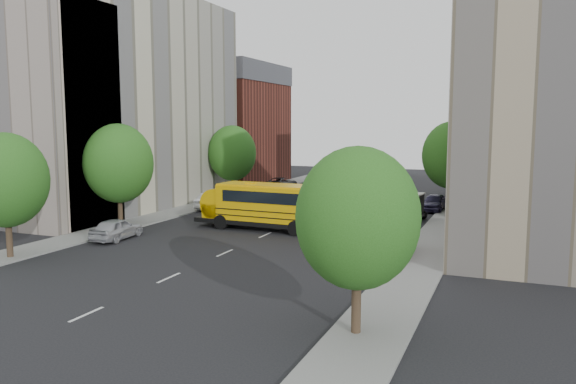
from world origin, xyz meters
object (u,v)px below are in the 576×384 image
Objects in this scene: street_tree_4 at (452,155)px; safari_truck at (392,205)px; street_tree_0 at (6,180)px; street_tree_5 at (464,153)px; street_tree_2 at (232,153)px; street_tree_3 at (358,218)px; parked_car_0 at (117,229)px; school_bus at (274,204)px; parked_car_4 at (434,202)px; parked_car_1 at (213,201)px; street_tree_1 at (119,163)px; parked_car_2 at (281,183)px; parked_car_3 at (391,245)px.

street_tree_4 reaches higher than safari_truck.
street_tree_5 reaches higher than street_tree_0.
street_tree_2 is 1.08× the size of street_tree_3.
street_tree_2 is at bearing 90.00° from street_tree_0.
street_tree_4 is 8.04m from safari_truck.
parked_car_0 is (2.20, -21.18, -4.08)m from street_tree_2.
street_tree_0 reaches higher than street_tree_3.
school_bus is (-11.15, -14.13, -3.11)m from street_tree_4.
street_tree_2 is 21.00m from parked_car_4.
school_bus is at bearing -145.10° from parked_car_0.
street_tree_0 is at bearing 82.61° from parked_car_1.
street_tree_0 is 1.60× the size of parked_car_1.
safari_truck is at bearing 34.45° from street_tree_1.
street_tree_3 reaches higher than school_bus.
street_tree_4 is at bearing 3.18° from parked_car_4.
school_bus is 2.86× the size of parked_car_0.
street_tree_0 reaches higher than school_bus.
parked_car_2 is at bearing 144.59° from safari_truck.
street_tree_2 is 25.06m from street_tree_5.
street_tree_1 is 1.74× the size of parked_car_4.
parked_car_4 is (20.60, 0.00, -4.05)m from street_tree_2.
safari_truck is (17.90, 22.28, -3.45)m from street_tree_0.
street_tree_4 is 12.01m from street_tree_5.
parked_car_4 reaches higher than parked_car_3.
street_tree_0 reaches higher than parked_car_2.
street_tree_2 is at bearing 90.00° from street_tree_1.
school_bus reaches higher than parked_car_3.
street_tree_4 reaches higher than street_tree_0.
street_tree_5 is at bearing 86.70° from parked_car_4.
street_tree_1 is 26.08m from street_tree_3.
street_tree_4 is at bearing -90.00° from street_tree_5.
street_tree_5 is 12.70m from parked_car_4.
street_tree_4 is at bearing 62.06° from safari_truck.
street_tree_0 is 28.79m from safari_truck.
street_tree_5 is 1.62× the size of parked_car_1.
parked_car_1 reaches higher than parked_car_2.
street_tree_3 is at bearing 118.16° from parked_car_2.
safari_truck is at bearing -125.61° from street_tree_4.
street_tree_1 is 1.46× the size of parked_car_2.
street_tree_2 is 0.61× the size of school_bus.
street_tree_1 is 28.07m from parked_car_2.
street_tree_5 is 1.65× the size of parked_car_4.
street_tree_5 is (22.00, 30.00, -0.25)m from street_tree_1.
safari_truck is 1.18× the size of parked_car_1.
parked_car_0 is at bearing -84.07° from street_tree_2.
safari_truck is (-4.10, 26.28, -3.26)m from street_tree_3.
street_tree_5 is at bearing -141.58° from parked_car_1.
street_tree_0 is 28.00m from street_tree_2.
street_tree_3 is at bearing -86.57° from parked_car_3.
street_tree_2 reaches higher than school_bus.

